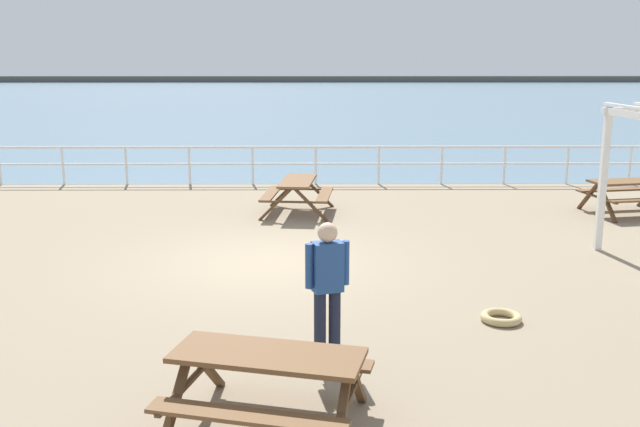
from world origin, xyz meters
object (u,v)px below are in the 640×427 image
object	(u,v)px
picnic_table_near_left	(298,188)
visitor	(327,283)
picnic_table_far_right	(630,189)
picnic_table_near_right	(268,371)

from	to	relation	value
picnic_table_near_left	visitor	bearing A→B (deg)	-170.48
picnic_table_near_left	picnic_table_far_right	distance (m)	7.53
picnic_table_near_left	picnic_table_far_right	xyz separation A→B (m)	(7.53, -0.14, 0.00)
picnic_table_near_left	visitor	xyz separation A→B (m)	(0.53, -8.03, 0.36)
picnic_table_far_right	visitor	size ratio (longest dim) A/B	1.22
picnic_table_near_left	visitor	world-z (taller)	visitor
picnic_table_far_right	picnic_table_near_right	bearing A→B (deg)	-138.60
picnic_table_far_right	visitor	xyz separation A→B (m)	(-6.99, -7.89, 0.36)
picnic_table_near_right	picnic_table_far_right	xyz separation A→B (m)	(7.58, 9.46, 0.00)
visitor	picnic_table_near_left	bearing A→B (deg)	-13.88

